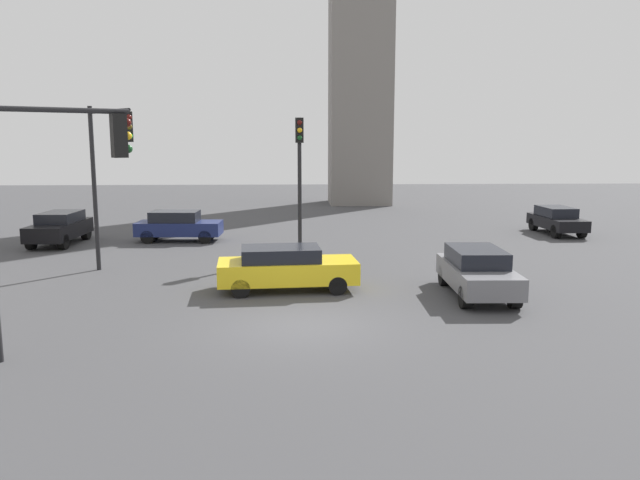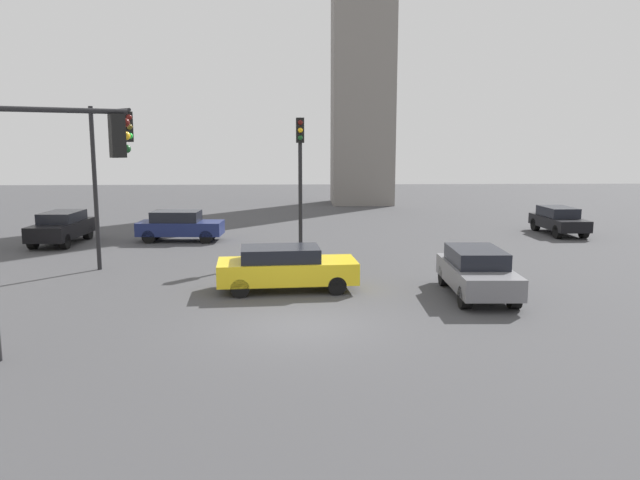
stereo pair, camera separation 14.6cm
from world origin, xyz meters
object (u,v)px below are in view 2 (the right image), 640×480
(traffic_light_0, at_px, (52,175))
(car_2, at_px, (559,220))
(car_1, at_px, (180,225))
(car_3, at_px, (61,227))
(car_4, at_px, (477,271))
(traffic_light_1, at_px, (300,162))
(traffic_light_2, at_px, (109,156))
(car_0, at_px, (286,267))

(traffic_light_0, distance_m, car_2, 25.64)
(car_1, relative_size, car_3, 0.97)
(car_2, bearing_deg, car_4, -33.81)
(car_4, bearing_deg, traffic_light_1, -139.68)
(traffic_light_0, distance_m, car_3, 16.32)
(traffic_light_2, distance_m, car_2, 22.20)
(traffic_light_0, bearing_deg, traffic_light_1, 33.69)
(car_3, xyz_separation_m, car_4, (16.56, -10.35, -0.02))
(car_3, bearing_deg, car_4, 59.55)
(car_0, height_order, car_3, car_3)
(traffic_light_0, xyz_separation_m, car_3, (-5.63, 14.98, -3.22))
(traffic_light_1, xyz_separation_m, car_0, (-0.51, -5.84, -3.18))
(car_0, bearing_deg, traffic_light_1, 80.55)
(car_0, xyz_separation_m, car_4, (5.93, -0.92, 0.02))
(car_0, height_order, car_1, car_1)
(car_1, bearing_deg, car_0, -59.73)
(car_0, bearing_deg, car_4, -13.33)
(traffic_light_1, distance_m, car_2, 14.83)
(traffic_light_0, height_order, car_0, traffic_light_0)
(car_0, height_order, car_4, car_4)
(car_4, bearing_deg, car_1, -132.78)
(traffic_light_0, distance_m, car_0, 8.15)
(traffic_light_0, relative_size, traffic_light_1, 0.99)
(traffic_light_1, xyz_separation_m, car_3, (-11.14, 3.58, -3.14))
(traffic_light_0, height_order, traffic_light_1, traffic_light_1)
(car_1, height_order, car_4, car_4)
(car_3, bearing_deg, car_2, 96.55)
(traffic_light_2, bearing_deg, car_2, 69.84)
(traffic_light_1, relative_size, car_2, 1.42)
(car_0, xyz_separation_m, car_2, (13.81, 11.57, -0.01))
(traffic_light_2, xyz_separation_m, car_1, (0.94, 7.40, -3.46))
(car_0, distance_m, car_3, 14.21)
(traffic_light_0, relative_size, car_1, 1.39)
(car_0, height_order, car_2, car_0)
(car_1, height_order, car_3, car_3)
(traffic_light_1, height_order, car_4, traffic_light_1)
(car_1, xyz_separation_m, car_3, (-5.35, -0.62, 0.04))
(traffic_light_1, relative_size, traffic_light_2, 0.95)
(car_2, relative_size, car_4, 0.94)
(traffic_light_1, distance_m, car_1, 7.83)
(traffic_light_1, height_order, car_3, traffic_light_1)
(traffic_light_0, height_order, car_2, traffic_light_0)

